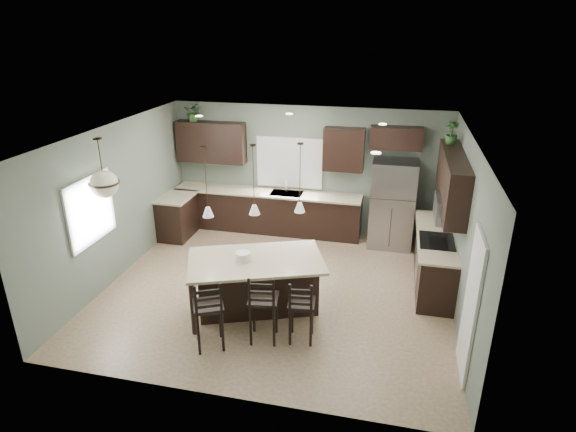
# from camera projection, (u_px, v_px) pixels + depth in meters

# --- Properties ---
(ground) EXTENTS (6.00, 6.00, 0.00)m
(ground) POSITION_uv_depth(u_px,v_px,m) (278.00, 288.00, 8.62)
(ground) COLOR #9E8466
(ground) RESTS_ON ground
(pantry_door) EXTENTS (0.04, 0.82, 2.04)m
(pantry_door) POSITION_uv_depth(u_px,v_px,m) (471.00, 306.00, 6.22)
(pantry_door) COLOR white
(pantry_door) RESTS_ON ground
(window_back) EXTENTS (1.35, 0.02, 1.00)m
(window_back) POSITION_uv_depth(u_px,v_px,m) (290.00, 163.00, 10.59)
(window_back) COLOR white
(window_back) RESTS_ON room_shell
(window_left) EXTENTS (0.02, 1.10, 1.00)m
(window_left) POSITION_uv_depth(u_px,v_px,m) (90.00, 210.00, 7.93)
(window_left) COLOR white
(window_left) RESTS_ON room_shell
(left_return_cabs) EXTENTS (0.60, 0.90, 0.90)m
(left_return_cabs) POSITION_uv_depth(u_px,v_px,m) (177.00, 217.00, 10.54)
(left_return_cabs) COLOR black
(left_return_cabs) RESTS_ON ground
(left_return_countertop) EXTENTS (0.66, 0.96, 0.04)m
(left_return_countertop) POSITION_uv_depth(u_px,v_px,m) (176.00, 197.00, 10.36)
(left_return_countertop) COLOR beige
(left_return_countertop) RESTS_ON left_return_cabs
(back_lower_cabs) EXTENTS (4.20, 0.60, 0.90)m
(back_lower_cabs) POSITION_uv_depth(u_px,v_px,m) (267.00, 212.00, 10.84)
(back_lower_cabs) COLOR black
(back_lower_cabs) RESTS_ON ground
(back_countertop) EXTENTS (4.20, 0.66, 0.04)m
(back_countertop) POSITION_uv_depth(u_px,v_px,m) (267.00, 193.00, 10.64)
(back_countertop) COLOR beige
(back_countertop) RESTS_ON back_lower_cabs
(sink_inset) EXTENTS (0.70, 0.45, 0.01)m
(sink_inset) POSITION_uv_depth(u_px,v_px,m) (286.00, 193.00, 10.54)
(sink_inset) COLOR gray
(sink_inset) RESTS_ON back_countertop
(faucet) EXTENTS (0.02, 0.02, 0.28)m
(faucet) POSITION_uv_depth(u_px,v_px,m) (286.00, 188.00, 10.46)
(faucet) COLOR silver
(faucet) RESTS_ON back_countertop
(back_upper_left) EXTENTS (1.55, 0.34, 0.90)m
(back_upper_left) POSITION_uv_depth(u_px,v_px,m) (211.00, 142.00, 10.66)
(back_upper_left) COLOR black
(back_upper_left) RESTS_ON room_shell
(back_upper_right) EXTENTS (0.85, 0.34, 0.90)m
(back_upper_right) POSITION_uv_depth(u_px,v_px,m) (344.00, 150.00, 10.05)
(back_upper_right) COLOR black
(back_upper_right) RESTS_ON room_shell
(fridge_header) EXTENTS (1.05, 0.34, 0.45)m
(fridge_header) POSITION_uv_depth(u_px,v_px,m) (396.00, 138.00, 9.72)
(fridge_header) COLOR black
(fridge_header) RESTS_ON room_shell
(right_lower_cabs) EXTENTS (0.60, 2.35, 0.90)m
(right_lower_cabs) POSITION_uv_depth(u_px,v_px,m) (434.00, 259.00, 8.68)
(right_lower_cabs) COLOR black
(right_lower_cabs) RESTS_ON ground
(right_countertop) EXTENTS (0.66, 2.35, 0.04)m
(right_countertop) POSITION_uv_depth(u_px,v_px,m) (436.00, 236.00, 8.51)
(right_countertop) COLOR beige
(right_countertop) RESTS_ON right_lower_cabs
(cooktop) EXTENTS (0.58, 0.75, 0.02)m
(cooktop) POSITION_uv_depth(u_px,v_px,m) (437.00, 241.00, 8.25)
(cooktop) COLOR black
(cooktop) RESTS_ON right_countertop
(wall_oven_front) EXTENTS (0.01, 0.72, 0.60)m
(wall_oven_front) POSITION_uv_depth(u_px,v_px,m) (417.00, 265.00, 8.50)
(wall_oven_front) COLOR gray
(wall_oven_front) RESTS_ON right_lower_cabs
(right_upper_cabs) EXTENTS (0.34, 2.35, 0.90)m
(right_upper_cabs) POSITION_uv_depth(u_px,v_px,m) (452.00, 181.00, 8.09)
(right_upper_cabs) COLOR black
(right_upper_cabs) RESTS_ON room_shell
(microwave) EXTENTS (0.40, 0.75, 0.40)m
(microwave) POSITION_uv_depth(u_px,v_px,m) (447.00, 208.00, 8.00)
(microwave) COLOR gray
(microwave) RESTS_ON right_upper_cabs
(refrigerator) EXTENTS (0.90, 0.74, 1.85)m
(refrigerator) POSITION_uv_depth(u_px,v_px,m) (392.00, 204.00, 9.96)
(refrigerator) COLOR gray
(refrigerator) RESTS_ON ground
(kitchen_island) EXTENTS (2.42, 1.89, 0.92)m
(kitchen_island) POSITION_uv_depth(u_px,v_px,m) (257.00, 285.00, 7.82)
(kitchen_island) COLOR black
(kitchen_island) RESTS_ON ground
(serving_dish) EXTENTS (0.24, 0.24, 0.14)m
(serving_dish) POSITION_uv_depth(u_px,v_px,m) (243.00, 256.00, 7.60)
(serving_dish) COLOR white
(serving_dish) RESTS_ON kitchen_island
(bar_stool_left) EXTENTS (0.57, 0.57, 1.14)m
(bar_stool_left) POSITION_uv_depth(u_px,v_px,m) (209.00, 313.00, 6.89)
(bar_stool_left) COLOR black
(bar_stool_left) RESTS_ON ground
(bar_stool_center) EXTENTS (0.48, 0.48, 1.14)m
(bar_stool_center) POSITION_uv_depth(u_px,v_px,m) (263.00, 306.00, 7.04)
(bar_stool_center) COLOR black
(bar_stool_center) RESTS_ON ground
(bar_stool_right) EXTENTS (0.43, 0.43, 1.04)m
(bar_stool_right) POSITION_uv_depth(u_px,v_px,m) (301.00, 310.00, 7.05)
(bar_stool_right) COLOR black
(bar_stool_right) RESTS_ON ground
(pendant_left) EXTENTS (0.17, 0.17, 1.10)m
(pendant_left) POSITION_uv_depth(u_px,v_px,m) (206.00, 182.00, 7.06)
(pendant_left) COLOR white
(pendant_left) RESTS_ON room_shell
(pendant_center) EXTENTS (0.17, 0.17, 1.10)m
(pendant_center) POSITION_uv_depth(u_px,v_px,m) (254.00, 180.00, 7.15)
(pendant_center) COLOR silver
(pendant_center) RESTS_ON room_shell
(pendant_right) EXTENTS (0.17, 0.17, 1.10)m
(pendant_right) POSITION_uv_depth(u_px,v_px,m) (300.00, 178.00, 7.24)
(pendant_right) COLOR white
(pendant_right) RESTS_ON room_shell
(chandelier) EXTENTS (0.48, 0.48, 0.97)m
(chandelier) POSITION_uv_depth(u_px,v_px,m) (102.00, 168.00, 7.51)
(chandelier) COLOR beige
(chandelier) RESTS_ON room_shell
(plant_back_left) EXTENTS (0.41, 0.36, 0.41)m
(plant_back_left) POSITION_uv_depth(u_px,v_px,m) (194.00, 112.00, 10.46)
(plant_back_left) COLOR #284B21
(plant_back_left) RESTS_ON back_upper_left
(plant_right_wall) EXTENTS (0.27, 0.27, 0.40)m
(plant_right_wall) POSITION_uv_depth(u_px,v_px,m) (452.00, 133.00, 8.53)
(plant_right_wall) COLOR #2E5927
(plant_right_wall) RESTS_ON right_upper_cabs
(room_shell) EXTENTS (6.00, 6.00, 6.00)m
(room_shell) POSITION_uv_depth(u_px,v_px,m) (277.00, 199.00, 7.98)
(room_shell) COLOR slate
(room_shell) RESTS_ON ground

